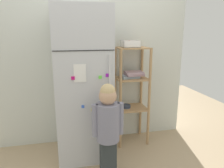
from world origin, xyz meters
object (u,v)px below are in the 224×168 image
object	(u,v)px
child_standing	(108,122)
fruit_bin	(131,44)
refrigerator	(83,84)
pantry_shelf_unit	(132,85)

from	to	relation	value
child_standing	fruit_bin	size ratio (longest dim) A/B	4.73
child_standing	fruit_bin	xyz separation A→B (m)	(0.45, 0.69, 0.75)
refrigerator	pantry_shelf_unit	xyz separation A→B (m)	(0.67, 0.16, -0.09)
child_standing	pantry_shelf_unit	world-z (taller)	pantry_shelf_unit
pantry_shelf_unit	refrigerator	bearing A→B (deg)	-166.78
fruit_bin	child_standing	bearing A→B (deg)	-122.92
refrigerator	pantry_shelf_unit	distance (m)	0.70
child_standing	pantry_shelf_unit	size ratio (longest dim) A/B	0.77
child_standing	refrigerator	bearing A→B (deg)	110.93
refrigerator	child_standing	distance (m)	0.63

